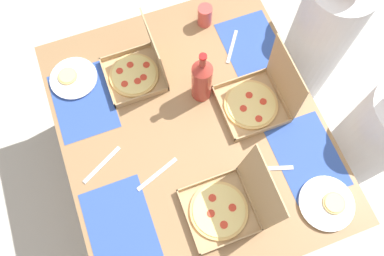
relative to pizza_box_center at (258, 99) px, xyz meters
name	(u,v)px	position (x,y,z in m)	size (l,w,h in m)	color
ground_plane	(192,170)	(0.01, -0.32, -0.78)	(6.00, 6.00, 0.00)	beige
dining_table	(192,136)	(0.01, -0.32, -0.15)	(1.32, 1.14, 0.73)	#3F3328
placemat_near_left	(83,101)	(-0.29, -0.74, -0.05)	(0.36, 0.26, 0.00)	#2D4C9E
placemat_near_right	(120,226)	(0.31, -0.74, -0.05)	(0.36, 0.26, 0.00)	#2D4C9E
placemat_far_left	(252,46)	(-0.29, 0.10, -0.05)	(0.36, 0.26, 0.00)	#2D4C9E
placemat_far_right	(307,156)	(0.31, 0.10, -0.05)	(0.36, 0.26, 0.00)	#2D4C9E
pizza_box_center	(258,99)	(0.00, 0.00, 0.00)	(0.28, 0.28, 0.31)	tan
pizza_box_edge_far	(139,70)	(-0.33, -0.46, 0.00)	(0.26, 0.26, 0.30)	tan
pizza_box_corner_right	(228,206)	(0.39, -0.31, 0.00)	(0.27, 0.32, 0.31)	tan
plate_near_right	(327,203)	(0.52, 0.09, -0.04)	(0.23, 0.23, 0.03)	white
plate_middle	(73,78)	(-0.41, -0.75, -0.04)	(0.22, 0.22, 0.03)	white
soda_bottle	(202,80)	(-0.14, -0.22, 0.08)	(0.09, 0.09, 0.32)	#B2382D
cup_clear_right	(205,16)	(-0.50, -0.06, 0.01)	(0.07, 0.07, 0.11)	#BF4742
fork_by_near_left	(232,47)	(-0.32, 0.01, -0.05)	(0.19, 0.02, 0.01)	#B7B7BC
knife_by_near_right	(102,165)	(0.03, -0.74, -0.05)	(0.21, 0.02, 0.01)	#B7B7BC
knife_by_far_right	(157,174)	(0.16, -0.53, -0.05)	(0.21, 0.02, 0.01)	#B7B7BC
knife_by_far_left	(269,169)	(0.30, -0.08, -0.05)	(0.21, 0.02, 0.01)	#B7B7BC
diner_left_seat	(315,45)	(-0.29, 0.51, -0.26)	(0.32, 0.32, 1.17)	white
diner_right_seat	(368,142)	(0.31, 0.51, -0.28)	(0.32, 0.32, 1.13)	white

